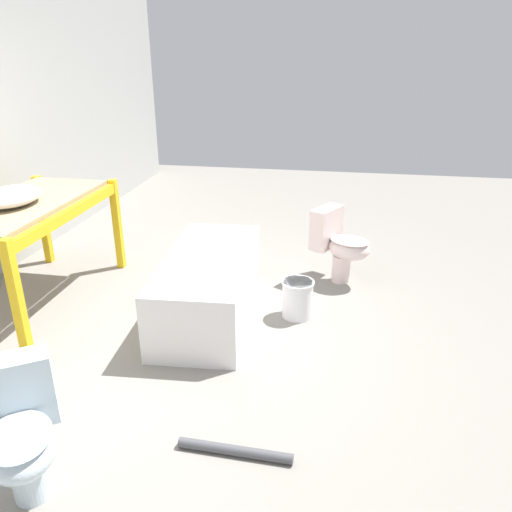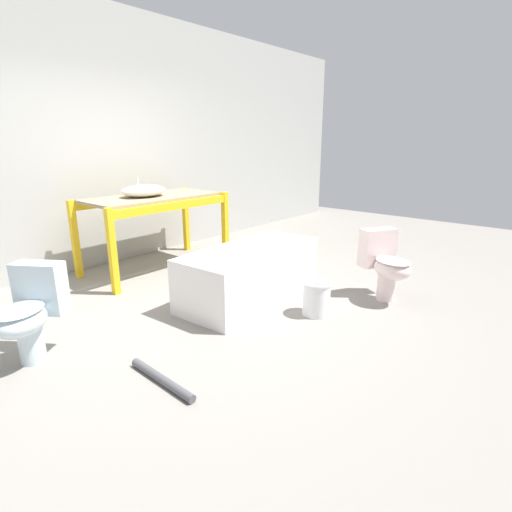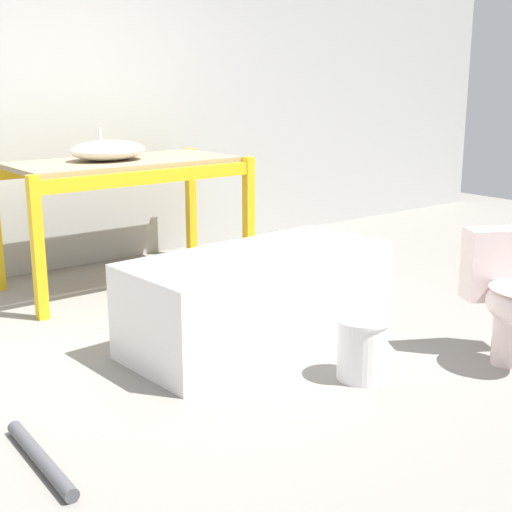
{
  "view_description": "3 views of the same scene",
  "coord_description": "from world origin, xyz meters",
  "px_view_note": "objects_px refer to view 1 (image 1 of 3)",
  "views": [
    {
      "loc": [
        -3.24,
        -1.32,
        2.12
      ],
      "look_at": [
        0.14,
        -0.72,
        0.68
      ],
      "focal_mm": 35.0,
      "sensor_mm": 36.0,
      "label": 1
    },
    {
      "loc": [
        -2.5,
        -2.85,
        1.59
      ],
      "look_at": [
        0.02,
        -0.69,
        0.62
      ],
      "focal_mm": 28.0,
      "sensor_mm": 36.0,
      "label": 2
    },
    {
      "loc": [
        -2.02,
        -3.39,
        1.52
      ],
      "look_at": [
        0.13,
        -0.62,
        0.63
      ],
      "focal_mm": 50.0,
      "sensor_mm": 36.0,
      "label": 3
    }
  ],
  "objects_px": {
    "sink_basin": "(11,196)",
    "bathtub_main": "(209,281)",
    "bucket_white": "(297,298)",
    "toilet_far": "(20,430)",
    "toilet_near": "(340,243)"
  },
  "relations": [
    {
      "from": "sink_basin",
      "to": "bathtub_main",
      "type": "bearing_deg",
      "value": -85.51
    },
    {
      "from": "bucket_white",
      "to": "sink_basin",
      "type": "bearing_deg",
      "value": 95.41
    },
    {
      "from": "sink_basin",
      "to": "bucket_white",
      "type": "relative_size",
      "value": 1.72
    },
    {
      "from": "toilet_far",
      "to": "bucket_white",
      "type": "relative_size",
      "value": 2.19
    },
    {
      "from": "toilet_far",
      "to": "toilet_near",
      "type": "bearing_deg",
      "value": 28.7
    },
    {
      "from": "toilet_near",
      "to": "sink_basin",
      "type": "bearing_deg",
      "value": 139.74
    },
    {
      "from": "bathtub_main",
      "to": "bucket_white",
      "type": "distance_m",
      "value": 0.76
    },
    {
      "from": "toilet_far",
      "to": "sink_basin",
      "type": "bearing_deg",
      "value": 89.01
    },
    {
      "from": "sink_basin",
      "to": "toilet_far",
      "type": "height_order",
      "value": "sink_basin"
    },
    {
      "from": "sink_basin",
      "to": "bucket_white",
      "type": "distance_m",
      "value": 2.5
    },
    {
      "from": "sink_basin",
      "to": "toilet_near",
      "type": "distance_m",
      "value": 2.91
    },
    {
      "from": "toilet_far",
      "to": "bucket_white",
      "type": "xyz_separation_m",
      "value": [
        2.06,
        -1.17,
        -0.22
      ]
    },
    {
      "from": "bucket_white",
      "to": "bathtub_main",
      "type": "bearing_deg",
      "value": 97.4
    },
    {
      "from": "sink_basin",
      "to": "bathtub_main",
      "type": "xyz_separation_m",
      "value": [
        0.13,
        -1.6,
        -0.69
      ]
    },
    {
      "from": "bathtub_main",
      "to": "toilet_near",
      "type": "relative_size",
      "value": 2.29
    }
  ]
}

